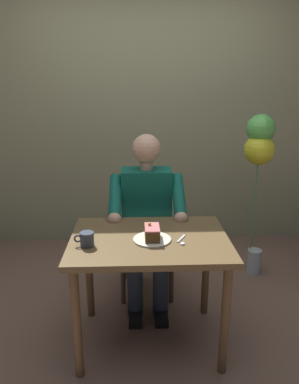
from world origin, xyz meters
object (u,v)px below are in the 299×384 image
Objects in this scene: seated_person at (147,218)px; balloon_display at (259,155)px; dessert_spoon at (182,241)px; cake_slice at (152,233)px; dining_table at (149,253)px; chair at (146,228)px; coffee_cup at (87,239)px.

balloon_display is (-0.91, -0.35, 0.39)m from seated_person.
balloon_display reaches higher than dessert_spoon.
cake_slice reaches higher than dessert_spoon.
dining_table is 1.04× the size of chair.
cake_slice is 1.29m from balloon_display.
coffee_cup is 0.54m from dessert_spoon.
dining_table is 0.39m from coffee_cup.
seated_person is 11.06× the size of coffee_cup.
chair is at bearing -90.00° from dining_table.
dining_table is 0.15m from cake_slice.
balloon_display reaches higher than cake_slice.
chair is at bearing -114.63° from coffee_cup.
chair is 0.72× the size of seated_person.
balloon_display reaches higher than seated_person.
dessert_spoon is at bearing 51.57° from balloon_display.
coffee_cup is at bearing 9.50° from cake_slice.
coffee_cup is (0.35, 0.77, 0.27)m from chair.
seated_person reaches higher than cake_slice.
cake_slice reaches higher than coffee_cup.
chair is 6.32× the size of cake_slice.
dining_table is at bearing -69.50° from cake_slice.
dining_table is 0.50m from seated_person.
balloon_display is (-0.91, -0.18, 0.54)m from chair.
coffee_cup is at bearing 36.85° from balloon_display.
dining_table is 6.69× the size of dessert_spoon.
coffee_cup is at bearing 3.54° from dessert_spoon.
chair reaches higher than cake_slice.
balloon_display is (-0.72, -0.91, 0.32)m from dessert_spoon.
dining_table is at bearing -164.44° from coffee_cup.
balloon_display is at bearing -135.34° from cake_slice.
balloon_display is at bearing -169.08° from chair.
balloon_display is at bearing -143.15° from coffee_cup.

